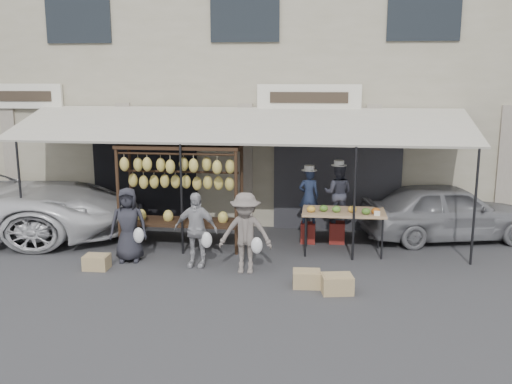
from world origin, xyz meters
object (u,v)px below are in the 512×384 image
crate_near_a (307,279)px  sedan (448,211)px  produce_table (344,213)px  banana_rack (180,176)px  vendor_left (309,196)px  crate_near_b (337,284)px  vendor_right (338,193)px  customer_right (245,233)px  customer_mid (196,230)px  crate_far (97,262)px  customer_left (128,225)px

crate_near_a → sedan: bearing=47.7°
sedan → produce_table: bearing=105.8°
banana_rack → vendor_left: size_ratio=2.14×
vendor_left → crate_near_b: vendor_left is taller
vendor_right → customer_right: bearing=60.4°
crate_near_a → vendor_left: bearing=91.3°
customer_mid → customer_right: bearing=-8.2°
customer_right → crate_near_a: customer_right is taller
vendor_left → sedan: bearing=-175.0°
vendor_right → crate_near_a: (-0.57, -2.76, -0.98)m
vendor_right → crate_near_b: vendor_right is taller
vendor_left → customer_right: bearing=55.3°
crate_far → vendor_left: bearing=29.6°
vendor_left → customer_right: vendor_left is taller
crate_near_b → crate_far: (-4.56, 0.67, -0.02)m
banana_rack → sedan: banana_rack is taller
customer_right → crate_near_a: size_ratio=3.19×
vendor_left → produce_table: bearing=131.1°
vendor_right → crate_far: size_ratio=2.81×
vendor_left → customer_mid: size_ratio=0.83×
produce_table → customer_left: size_ratio=1.14×
customer_left → crate_far: 0.95m
produce_table → vendor_right: 0.78m
vendor_left → customer_right: 2.39m
customer_right → crate_near_b: size_ratio=2.94×
banana_rack → customer_left: size_ratio=1.74×
produce_table → crate_far: bearing=-161.4°
banana_rack → customer_mid: bearing=-63.3°
vendor_right → sedan: size_ratio=0.34×
customer_left → crate_near_b: customer_left is taller
customer_mid → crate_far: customer_mid is taller
banana_rack → crate_near_b: 4.22m
crate_near_a → sedan: size_ratio=0.12×
customer_right → crate_near_b: (1.70, -0.83, -0.61)m
customer_left → customer_right: customer_right is taller
customer_right → sedan: bearing=31.5°
vendor_right → customer_mid: 3.37m
banana_rack → customer_right: bearing=-41.6°
vendor_right → sedan: 2.58m
vendor_right → customer_left: bearing=32.4°
produce_table → crate_far: (-4.72, -1.59, -0.73)m
customer_left → crate_near_b: (4.10, -1.23, -0.59)m
produce_table → sedan: bearing=29.2°
crate_near_a → crate_far: bearing=173.8°
vendor_right → customer_mid: (-2.75, -1.91, -0.39)m
vendor_left → sedan: vendor_left is taller
banana_rack → produce_table: size_ratio=1.53×
produce_table → crate_near_b: size_ratio=3.25×
banana_rack → crate_near_a: size_ratio=5.40×
produce_table → vendor_right: size_ratio=1.30×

